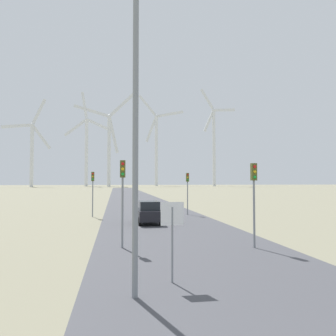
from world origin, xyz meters
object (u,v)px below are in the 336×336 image
traffic_light_post_mid_left (93,184)px  wind_turbine_center (109,142)px  traffic_light_post_mid_right (188,184)px  car_approaching (149,212)px  stop_sign_near (172,226)px  wind_turbine_far_left (32,148)px  wind_turbine_right (156,143)px  streetlamp (136,45)px  traffic_light_post_near_left (123,184)px  wind_turbine_left (86,145)px  wind_turbine_far_right (214,141)px  traffic_light_post_near_right (254,186)px

traffic_light_post_mid_left → wind_turbine_center: 180.29m
traffic_light_post_mid_right → car_approaching: bearing=-126.1°
stop_sign_near → wind_turbine_far_left: size_ratio=0.05×
wind_turbine_far_left → wind_turbine_right: 83.70m
traffic_light_post_mid_left → car_approaching: bearing=-49.9°
streetlamp → stop_sign_near: size_ratio=4.58×
stop_sign_near → traffic_light_post_near_left: 6.48m
stop_sign_near → wind_turbine_left: 221.68m
traffic_light_post_mid_right → wind_turbine_right: bearing=83.8°
wind_turbine_far_left → wind_turbine_far_right: bearing=2.6°
traffic_light_post_mid_right → streetlamp: bearing=-106.3°
traffic_light_post_mid_right → car_approaching: size_ratio=1.05×
traffic_light_post_near_right → traffic_light_post_mid_left: 18.88m
traffic_light_post_near_right → streetlamp: bearing=-136.4°
wind_turbine_center → traffic_light_post_mid_right: bearing=-86.3°
traffic_light_post_near_right → car_approaching: traffic_light_post_near_right is taller
stop_sign_near → car_approaching: 15.70m
traffic_light_post_mid_left → streetlamp: bearing=-83.1°
traffic_light_post_near_left → traffic_light_post_near_right: traffic_light_post_near_left is taller
wind_turbine_far_right → car_approaching: bearing=-108.7°
wind_turbine_right → car_approaching: bearing=-97.3°
car_approaching → traffic_light_post_mid_left: bearing=130.1°
streetlamp → wind_turbine_left: (-20.20, 220.25, 20.74)m
wind_turbine_left → wind_turbine_far_right: 88.18m
traffic_light_post_near_left → wind_turbine_left: wind_turbine_left is taller
car_approaching → wind_turbine_far_right: 204.71m
wind_turbine_center → wind_turbine_far_right: (71.69, 7.37, 3.10)m
stop_sign_near → wind_turbine_left: size_ratio=0.04×
car_approaching → wind_turbine_far_left: size_ratio=0.07×
stop_sign_near → wind_turbine_right: bearing=83.0°
streetlamp → traffic_light_post_near_left: 8.52m
traffic_light_post_mid_right → wind_turbine_far_left: (-58.50, 179.79, 21.02)m
traffic_light_post_mid_right → wind_turbine_center: 180.06m
traffic_light_post_mid_right → wind_turbine_far_right: size_ratio=0.06×
car_approaching → wind_turbine_right: wind_turbine_right is taller
traffic_light_post_near_left → car_approaching: bearing=76.1°
streetlamp → traffic_light_post_mid_right: 24.66m
traffic_light_post_mid_right → wind_turbine_far_right: 196.91m
traffic_light_post_near_right → wind_turbine_far_left: size_ratio=0.08×
streetlamp → wind_turbine_center: bearing=91.3°
car_approaching → wind_turbine_far_left: (-53.83, 186.20, 23.25)m
streetlamp → wind_turbine_left: 222.15m
wind_turbine_far_left → wind_turbine_left: size_ratio=0.85×
traffic_light_post_near_right → wind_turbine_left: 217.13m
traffic_light_post_mid_right → wind_turbine_center: size_ratio=0.07×
wind_turbine_far_left → wind_turbine_right: (80.48, 21.95, 6.79)m
traffic_light_post_mid_right → wind_turbine_far_left: size_ratio=0.08×
traffic_light_post_near_left → car_approaching: (2.36, 9.51, -2.40)m
traffic_light_post_near_right → car_approaching: bearing=112.6°
traffic_light_post_near_right → traffic_light_post_mid_right: bearing=89.1°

